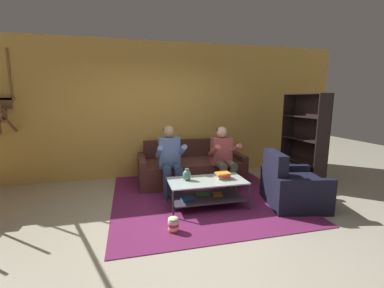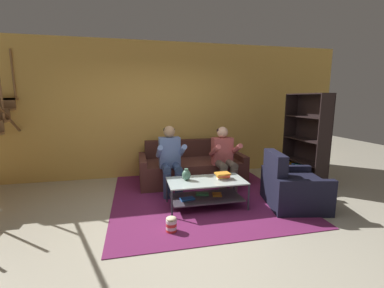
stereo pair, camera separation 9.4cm
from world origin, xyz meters
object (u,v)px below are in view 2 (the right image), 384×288
(bookshelf, at_px, (304,149))
(popcorn_tub, at_px, (171,224))
(person_seated_left, at_px, (170,157))
(book_stack, at_px, (223,176))
(armchair, at_px, (292,188))
(person_seated_right, at_px, (224,155))
(couch, at_px, (191,168))
(vase, at_px, (186,175))
(coffee_table, at_px, (206,189))

(bookshelf, xyz_separation_m, popcorn_tub, (-2.93, -1.41, -0.59))
(person_seated_left, relative_size, book_stack, 5.07)
(popcorn_tub, bearing_deg, armchair, 11.28)
(book_stack, distance_m, popcorn_tub, 1.22)
(book_stack, relative_size, bookshelf, 0.13)
(person_seated_left, distance_m, book_stack, 1.06)
(person_seated_right, height_order, armchair, person_seated_right)
(couch, distance_m, armchair, 2.06)
(person_seated_left, xyz_separation_m, bookshelf, (2.74, 0.00, 0.02))
(vase, relative_size, book_stack, 0.78)
(person_seated_left, bearing_deg, popcorn_tub, -97.83)
(person_seated_right, xyz_separation_m, armchair, (0.80, -1.00, -0.36))
(couch, distance_m, person_seated_right, 0.86)
(couch, relative_size, vase, 11.27)
(person_seated_left, xyz_separation_m, vase, (0.16, -0.66, -0.15))
(person_seated_left, relative_size, person_seated_right, 1.03)
(couch, height_order, person_seated_left, person_seated_left)
(person_seated_right, distance_m, coffee_table, 0.99)
(couch, distance_m, vase, 1.31)
(person_seated_right, distance_m, bookshelf, 1.72)
(coffee_table, bearing_deg, armchair, -11.17)
(vase, xyz_separation_m, popcorn_tub, (-0.35, -0.74, -0.42))
(armchair, bearing_deg, coffee_table, 168.83)
(bookshelf, bearing_deg, couch, 165.49)
(book_stack, height_order, armchair, armchair)
(person_seated_right, relative_size, armchair, 1.12)
(coffee_table, height_order, bookshelf, bookshelf)
(bookshelf, height_order, popcorn_tub, bookshelf)
(person_seated_right, bearing_deg, popcorn_tub, -130.77)
(book_stack, bearing_deg, bookshelf, 20.11)
(person_seated_left, xyz_separation_m, popcorn_tub, (-0.19, -1.41, -0.57))
(person_seated_left, bearing_deg, bookshelf, 0.00)
(person_seated_right, xyz_separation_m, book_stack, (-0.28, -0.73, -0.16))
(vase, relative_size, armchair, 0.18)
(person_seated_left, xyz_separation_m, book_stack, (0.74, -0.73, -0.18))
(vase, height_order, armchair, armchair)
(vase, relative_size, bookshelf, 0.10)
(couch, height_order, bookshelf, bookshelf)
(book_stack, bearing_deg, coffee_table, -178.61)
(armchair, bearing_deg, couch, 129.61)
(couch, distance_m, bookshelf, 2.34)
(person_seated_right, bearing_deg, couch, 131.21)
(person_seated_right, height_order, popcorn_tub, person_seated_right)
(coffee_table, bearing_deg, bookshelf, 17.93)
(person_seated_left, relative_size, armchair, 1.15)
(person_seated_left, relative_size, coffee_table, 1.01)
(book_stack, bearing_deg, vase, 173.46)
(bookshelf, bearing_deg, person_seated_right, -179.87)
(person_seated_left, distance_m, vase, 0.70)
(vase, distance_m, popcorn_tub, 0.92)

